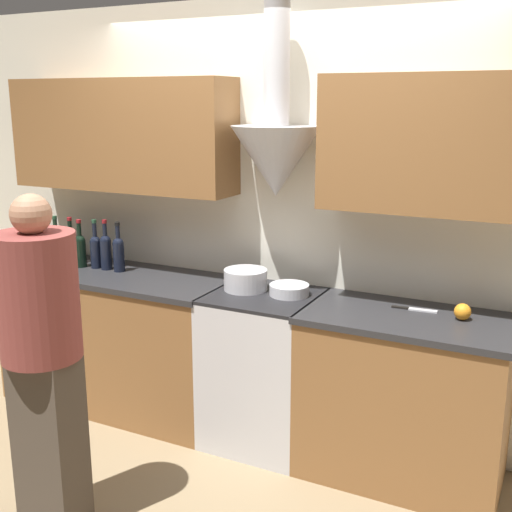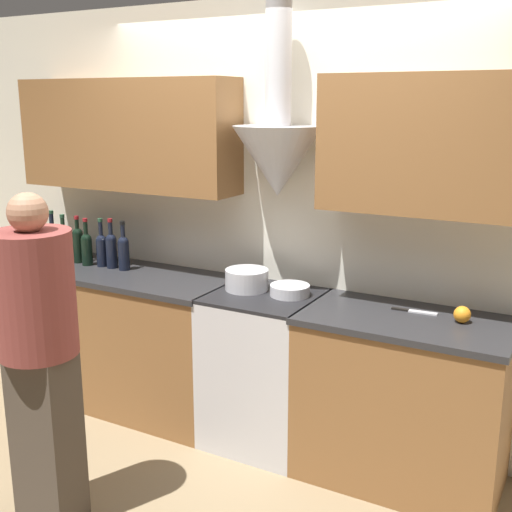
{
  "view_description": "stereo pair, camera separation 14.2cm",
  "coord_description": "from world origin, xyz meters",
  "views": [
    {
      "loc": [
        1.54,
        -2.88,
        2.02
      ],
      "look_at": [
        0.0,
        0.21,
        1.17
      ],
      "focal_mm": 45.0,
      "sensor_mm": 36.0,
      "label": 1
    },
    {
      "loc": [
        1.67,
        -2.81,
        2.02
      ],
      "look_at": [
        0.0,
        0.21,
        1.17
      ],
      "focal_mm": 45.0,
      "sensor_mm": 36.0,
      "label": 2
    }
  ],
  "objects": [
    {
      "name": "wine_bottle_2",
      "position": [
        -1.59,
        0.34,
        1.06
      ],
      "size": [
        0.07,
        0.07,
        0.33
      ],
      "color": "black",
      "rests_on": "counter_left"
    },
    {
      "name": "stock_pot",
      "position": [
        -0.14,
        0.35,
        0.99
      ],
      "size": [
        0.26,
        0.26,
        0.12
      ],
      "color": "silver",
      "rests_on": "stove_range"
    },
    {
      "name": "counter_left",
      "position": [
        -1.09,
        0.31,
        0.46
      ],
      "size": [
        1.59,
        0.62,
        0.92
      ],
      "color": "brown",
      "rests_on": "ground_plane"
    },
    {
      "name": "mixing_bowl",
      "position": [
        0.14,
        0.37,
        0.96
      ],
      "size": [
        0.23,
        0.23,
        0.06
      ],
      "color": "silver",
      "rests_on": "stove_range"
    },
    {
      "name": "wine_bottle_7",
      "position": [
        -1.07,
        0.35,
        1.05
      ],
      "size": [
        0.07,
        0.07,
        0.33
      ],
      "color": "black",
      "rests_on": "counter_left"
    },
    {
      "name": "stove_range",
      "position": [
        0.0,
        0.32,
        0.47
      ],
      "size": [
        0.61,
        0.6,
        0.92
      ],
      "color": "silver",
      "rests_on": "ground_plane"
    },
    {
      "name": "chefs_knife",
      "position": [
        0.85,
        0.42,
        0.93
      ],
      "size": [
        0.24,
        0.05,
        0.01
      ],
      "rotation": [
        0.0,
        0.0,
        0.07
      ],
      "color": "silver",
      "rests_on": "counter_right"
    },
    {
      "name": "wine_bottle_1",
      "position": [
        -1.7,
        0.35,
        1.06
      ],
      "size": [
        0.08,
        0.08,
        0.35
      ],
      "color": "black",
      "rests_on": "counter_left"
    },
    {
      "name": "wine_bottle_5",
      "position": [
        -1.26,
        0.36,
        1.05
      ],
      "size": [
        0.07,
        0.07,
        0.33
      ],
      "color": "black",
      "rests_on": "counter_left"
    },
    {
      "name": "wall_back",
      "position": [
        -0.09,
        0.58,
        1.47
      ],
      "size": [
        8.4,
        0.52,
        2.6
      ],
      "color": "silver",
      "rests_on": "ground_plane"
    },
    {
      "name": "wine_bottle_3",
      "position": [
        -1.48,
        0.36,
        1.06
      ],
      "size": [
        0.07,
        0.07,
        0.32
      ],
      "color": "black",
      "rests_on": "counter_left"
    },
    {
      "name": "ground_plane",
      "position": [
        0.0,
        0.0,
        0.0
      ],
      "size": [
        12.0,
        12.0,
        0.0
      ],
      "primitive_type": "plane",
      "color": "#847051"
    },
    {
      "name": "wine_bottle_4",
      "position": [
        -1.37,
        0.33,
        1.05
      ],
      "size": [
        0.07,
        0.07,
        0.32
      ],
      "color": "black",
      "rests_on": "counter_left"
    },
    {
      "name": "wine_bottle_0",
      "position": [
        -1.8,
        0.36,
        1.06
      ],
      "size": [
        0.08,
        0.08,
        0.35
      ],
      "color": "black",
      "rests_on": "counter_left"
    },
    {
      "name": "person_foreground_left",
      "position": [
        -0.56,
        -0.85,
        0.89
      ],
      "size": [
        0.37,
        0.37,
        1.63
      ],
      "color": "#473D33",
      "rests_on": "ground_plane"
    },
    {
      "name": "counter_right",
      "position": [
        0.84,
        0.31,
        0.46
      ],
      "size": [
        1.09,
        0.62,
        0.92
      ],
      "color": "brown",
      "rests_on": "ground_plane"
    },
    {
      "name": "orange_fruit",
      "position": [
        1.1,
        0.37,
        0.97
      ],
      "size": [
        0.09,
        0.09,
        0.09
      ],
      "color": "orange",
      "rests_on": "counter_right"
    },
    {
      "name": "wine_bottle_6",
      "position": [
        -1.18,
        0.36,
        1.06
      ],
      "size": [
        0.07,
        0.07,
        0.33
      ],
      "color": "black",
      "rests_on": "counter_left"
    }
  ]
}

